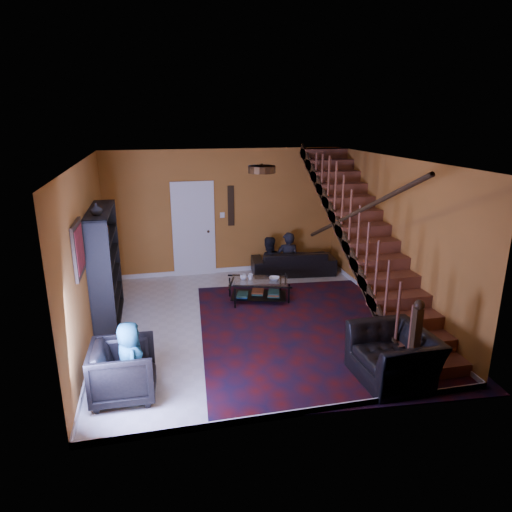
{
  "coord_description": "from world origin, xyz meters",
  "views": [
    {
      "loc": [
        -1.55,
        -7.19,
        3.46
      ],
      "look_at": [
        0.19,
        0.4,
        1.07
      ],
      "focal_mm": 32.0,
      "sensor_mm": 36.0,
      "label": 1
    }
  ],
  "objects": [
    {
      "name": "floor",
      "position": [
        0.0,
        0.0,
        0.0
      ],
      "size": [
        5.5,
        5.5,
        0.0
      ],
      "primitive_type": "plane",
      "color": "beige",
      "rests_on": "ground"
    },
    {
      "name": "room",
      "position": [
        -1.33,
        1.33,
        0.05
      ],
      "size": [
        5.5,
        5.5,
        5.5
      ],
      "color": "#B26927",
      "rests_on": "ground"
    },
    {
      "name": "staircase",
      "position": [
        2.12,
        -0.0,
        1.4
      ],
      "size": [
        0.95,
        5.02,
        3.18
      ],
      "color": "brown",
      "rests_on": "floor"
    },
    {
      "name": "bookshelf",
      "position": [
        -2.4,
        0.6,
        0.96
      ],
      "size": [
        0.35,
        1.8,
        2.0
      ],
      "color": "black",
      "rests_on": "floor"
    },
    {
      "name": "door",
      "position": [
        -0.7,
        2.73,
        1.02
      ],
      "size": [
        0.82,
        0.05,
        2.05
      ],
      "primitive_type": "cube",
      "color": "silver",
      "rests_on": "floor"
    },
    {
      "name": "framed_picture",
      "position": [
        -2.57,
        -0.9,
        1.75
      ],
      "size": [
        0.04,
        0.74,
        0.74
      ],
      "primitive_type": "cube",
      "color": "maroon",
      "rests_on": "room"
    },
    {
      "name": "wall_hanging",
      "position": [
        0.15,
        2.73,
        1.55
      ],
      "size": [
        0.14,
        0.03,
        0.9
      ],
      "primitive_type": "cube",
      "color": "black",
      "rests_on": "room"
    },
    {
      "name": "ceiling_fixture",
      "position": [
        0.0,
        -0.8,
        2.74
      ],
      "size": [
        0.4,
        0.4,
        0.1
      ],
      "primitive_type": "cylinder",
      "color": "#3F2814",
      "rests_on": "room"
    },
    {
      "name": "rug",
      "position": [
        1.03,
        -0.6,
        0.01
      ],
      "size": [
        4.22,
        4.73,
        0.02
      ],
      "primitive_type": "cube",
      "rotation": [
        0.0,
        0.0,
        -0.08
      ],
      "color": "#420B0D",
      "rests_on": "floor"
    },
    {
      "name": "sofa",
      "position": [
        1.5,
        2.3,
        0.27
      ],
      "size": [
        1.94,
        0.91,
        0.55
      ],
      "primitive_type": "imported",
      "rotation": [
        0.0,
        0.0,
        3.04
      ],
      "color": "black",
      "rests_on": "floor"
    },
    {
      "name": "armchair_left",
      "position": [
        -2.05,
        -1.83,
        0.37
      ],
      "size": [
        0.82,
        0.8,
        0.73
      ],
      "primitive_type": "imported",
      "rotation": [
        0.0,
        0.0,
        1.54
      ],
      "color": "black",
      "rests_on": "floor"
    },
    {
      "name": "armchair_right",
      "position": [
        1.5,
        -2.25,
        0.35
      ],
      "size": [
        0.99,
        1.12,
        0.71
      ],
      "primitive_type": "imported",
      "rotation": [
        0.0,
        0.0,
        -1.54
      ],
      "color": "black",
      "rests_on": "floor"
    },
    {
      "name": "person_adult_a",
      "position": [
        1.38,
        2.35,
        0.26
      ],
      "size": [
        0.55,
        0.39,
        1.42
      ],
      "primitive_type": "imported",
      "rotation": [
        0.0,
        0.0,
        3.04
      ],
      "color": "black",
      "rests_on": "sofa"
    },
    {
      "name": "person_adult_b",
      "position": [
        0.92,
        2.35,
        0.22
      ],
      "size": [
        0.69,
        0.56,
        1.34
      ],
      "primitive_type": "imported",
      "rotation": [
        0.0,
        0.0,
        3.05
      ],
      "color": "black",
      "rests_on": "sofa"
    },
    {
      "name": "person_child",
      "position": [
        -1.95,
        -1.91,
        0.53
      ],
      "size": [
        0.44,
        0.57,
        1.06
      ],
      "primitive_type": "imported",
      "rotation": [
        0.0,
        0.0,
        1.78
      ],
      "color": "#1A5563",
      "rests_on": "armchair_left"
    },
    {
      "name": "coffee_table",
      "position": [
        0.36,
        0.88,
        0.24
      ],
      "size": [
        1.25,
        0.95,
        0.42
      ],
      "rotation": [
        0.0,
        0.0,
        -0.3
      ],
      "color": "black",
      "rests_on": "floor"
    },
    {
      "name": "cup_a",
      "position": [
        0.08,
        1.0,
        0.47
      ],
      "size": [
        0.16,
        0.16,
        0.1
      ],
      "primitive_type": "imported",
      "rotation": [
        0.0,
        0.0,
        -0.33
      ],
      "color": "#999999",
      "rests_on": "coffee_table"
    },
    {
      "name": "cup_b",
      "position": [
        0.21,
        0.98,
        0.47
      ],
      "size": [
        0.13,
        0.13,
        0.1
      ],
      "primitive_type": "imported",
      "rotation": [
        0.0,
        0.0,
        0.18
      ],
      "color": "#999999",
      "rests_on": "coffee_table"
    },
    {
      "name": "bowl",
      "position": [
        0.66,
        0.85,
        0.45
      ],
      "size": [
        0.26,
        0.26,
        0.05
      ],
      "primitive_type": "imported",
      "rotation": [
        0.0,
        0.0,
        -0.37
      ],
      "color": "#999999",
      "rests_on": "coffee_table"
    },
    {
      "name": "vase",
      "position": [
        -2.41,
        0.1,
        2.1
      ],
      "size": [
        0.18,
        0.18,
        0.19
      ],
      "primitive_type": "imported",
      "color": "#999999",
      "rests_on": "bookshelf"
    },
    {
      "name": "popcorn_bucket",
      "position": [
        -2.1,
        -0.38,
        0.09
      ],
      "size": [
        0.17,
        0.17,
        0.15
      ],
      "primitive_type": "cylinder",
      "rotation": [
        0.0,
        0.0,
        0.33
      ],
      "color": "red",
      "rests_on": "rug"
    }
  ]
}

